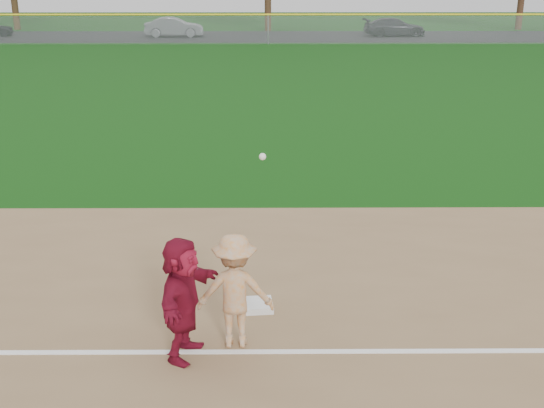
{
  "coord_description": "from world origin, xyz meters",
  "views": [
    {
      "loc": [
        -0.07,
        -8.67,
        4.77
      ],
      "look_at": [
        0.0,
        1.5,
        1.3
      ],
      "focal_mm": 45.0,
      "sensor_mm": 36.0,
      "label": 1
    }
  ],
  "objects_px": {
    "first_base": "(257,305)",
    "car_mid": "(174,27)",
    "base_runner": "(183,298)",
    "car_right": "(394,27)"
  },
  "relations": [
    {
      "from": "first_base",
      "to": "base_runner",
      "type": "xyz_separation_m",
      "value": [
        -0.93,
        -1.3,
        0.77
      ]
    },
    {
      "from": "first_base",
      "to": "base_runner",
      "type": "relative_size",
      "value": 0.27
    },
    {
      "from": "base_runner",
      "to": "car_right",
      "type": "relative_size",
      "value": 0.34
    },
    {
      "from": "base_runner",
      "to": "car_right",
      "type": "distance_m",
      "value": 48.18
    },
    {
      "from": "first_base",
      "to": "car_right",
      "type": "bearing_deg",
      "value": 77.52
    },
    {
      "from": "car_right",
      "to": "first_base",
      "type": "bearing_deg",
      "value": 163.73
    },
    {
      "from": "base_runner",
      "to": "car_right",
      "type": "bearing_deg",
      "value": 1.9
    },
    {
      "from": "car_mid",
      "to": "car_right",
      "type": "bearing_deg",
      "value": -91.93
    },
    {
      "from": "first_base",
      "to": "base_runner",
      "type": "distance_m",
      "value": 1.77
    },
    {
      "from": "first_base",
      "to": "car_mid",
      "type": "xyz_separation_m",
      "value": [
        -7.05,
        45.14,
        0.68
      ]
    }
  ]
}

